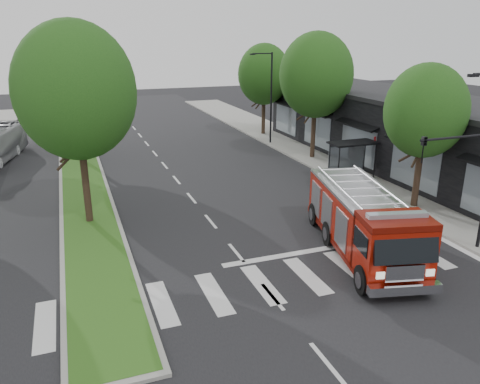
{
  "coord_description": "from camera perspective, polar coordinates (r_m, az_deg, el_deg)",
  "views": [
    {
      "loc": [
        -6.5,
        -18.05,
        9.35
      ],
      "look_at": [
        1.3,
        3.05,
        1.8
      ],
      "focal_mm": 35.0,
      "sensor_mm": 36.0,
      "label": 1
    }
  ],
  "objects": [
    {
      "name": "tree_right_near",
      "position": [
        27.22,
        21.68,
        9.15
      ],
      "size": [
        4.4,
        4.4,
        8.05
      ],
      "color": "black",
      "rests_on": "ground"
    },
    {
      "name": "fire_engine",
      "position": [
        21.52,
        14.73,
        -3.49
      ],
      "size": [
        4.73,
        9.39,
        3.12
      ],
      "rotation": [
        0.0,
        0.0,
        -0.24
      ],
      "color": "#5A0C04",
      "rests_on": "ground"
    },
    {
      "name": "ground",
      "position": [
        21.34,
        -0.44,
        -7.43
      ],
      "size": [
        140.0,
        140.0,
        0.0
      ],
      "primitive_type": "plane",
      "color": "black",
      "rests_on": "ground"
    },
    {
      "name": "storefront_row",
      "position": [
        37.23,
        19.45,
        6.89
      ],
      "size": [
        8.0,
        30.0,
        5.0
      ],
      "primitive_type": "cube",
      "color": "black",
      "rests_on": "ground"
    },
    {
      "name": "median",
      "position": [
        37.22,
        -18.9,
        3.11
      ],
      "size": [
        3.0,
        50.0,
        0.15
      ],
      "color": "gray",
      "rests_on": "ground"
    },
    {
      "name": "bus_shelter",
      "position": [
        32.45,
        13.44,
        5.02
      ],
      "size": [
        3.2,
        1.6,
        2.61
      ],
      "color": "black",
      "rests_on": "ground"
    },
    {
      "name": "tree_right_mid",
      "position": [
        36.87,
        9.26,
        13.87
      ],
      "size": [
        5.6,
        5.6,
        9.72
      ],
      "color": "black",
      "rests_on": "ground"
    },
    {
      "name": "tree_right_far",
      "position": [
        45.88,
        2.95,
        14.13
      ],
      "size": [
        5.0,
        5.0,
        8.73
      ],
      "color": "black",
      "rests_on": "ground"
    },
    {
      "name": "streetlight_right_near",
      "position": [
        22.21,
        27.03,
        4.34
      ],
      "size": [
        4.08,
        0.22,
        8.0
      ],
      "color": "black",
      "rests_on": "ground"
    },
    {
      "name": "sidewalk_right",
      "position": [
        35.13,
        13.33,
        2.73
      ],
      "size": [
        5.0,
        80.0,
        0.15
      ],
      "primitive_type": "cube",
      "color": "gray",
      "rests_on": "ground"
    },
    {
      "name": "streetlight_right_far",
      "position": [
        41.9,
        3.63,
        11.83
      ],
      "size": [
        2.11,
        0.2,
        8.0
      ],
      "color": "black",
      "rests_on": "ground"
    },
    {
      "name": "tree_median_far",
      "position": [
        38.16,
        -20.04,
        13.17
      ],
      "size": [
        5.6,
        5.6,
        9.72
      ],
      "color": "black",
      "rests_on": "ground"
    },
    {
      "name": "tree_median_near",
      "position": [
        24.19,
        -19.4,
        11.51
      ],
      "size": [
        5.8,
        5.8,
        10.16
      ],
      "color": "black",
      "rests_on": "ground"
    }
  ]
}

